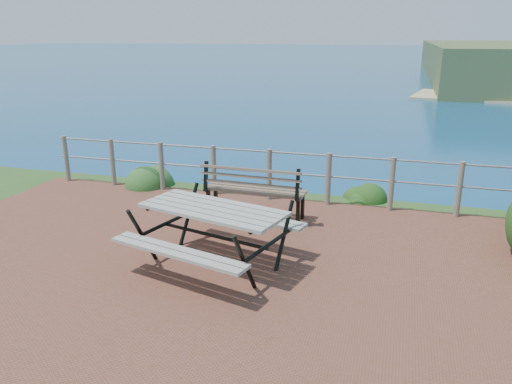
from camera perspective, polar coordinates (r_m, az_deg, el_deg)
ground at (r=6.88m, az=-5.83°, el=-9.40°), size 10.00×7.00×0.12m
ocean at (r=205.70m, az=16.40°, el=16.03°), size 1200.00×1200.00×0.00m
safety_railing at (r=9.66m, az=1.52°, el=2.33°), size 9.40×0.10×1.00m
picnic_table at (r=6.91m, az=-4.90°, el=-4.35°), size 2.14×1.70×0.85m
park_bench at (r=8.68m, az=-0.12°, el=1.16°), size 1.79×0.51×1.00m
shrub_lip_west at (r=11.19m, az=-12.45°, el=1.00°), size 0.87×0.87×0.64m
shrub_lip_east at (r=9.98m, az=12.49°, el=-1.03°), size 0.72×0.72×0.45m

